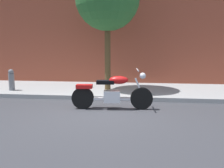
% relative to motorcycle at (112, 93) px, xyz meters
% --- Properties ---
extents(ground_plane, '(60.00, 60.00, 0.00)m').
position_rel_motorcycle_xyz_m(ground_plane, '(-0.23, -0.48, -0.45)').
color(ground_plane, '#38383D').
extents(sidewalk, '(21.05, 3.10, 0.14)m').
position_rel_motorcycle_xyz_m(sidewalk, '(-0.23, 2.54, -0.38)').
color(sidewalk, '#979797').
rests_on(sidewalk, ground).
extents(motorcycle, '(2.22, 0.70, 1.11)m').
position_rel_motorcycle_xyz_m(motorcycle, '(0.00, 0.00, 0.00)').
color(motorcycle, black).
rests_on(motorcycle, ground).
extents(fire_hydrant, '(0.20, 0.20, 0.91)m').
position_rel_motorcycle_xyz_m(fire_hydrant, '(-3.86, 1.70, 0.00)').
color(fire_hydrant, slate).
rests_on(fire_hydrant, ground).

